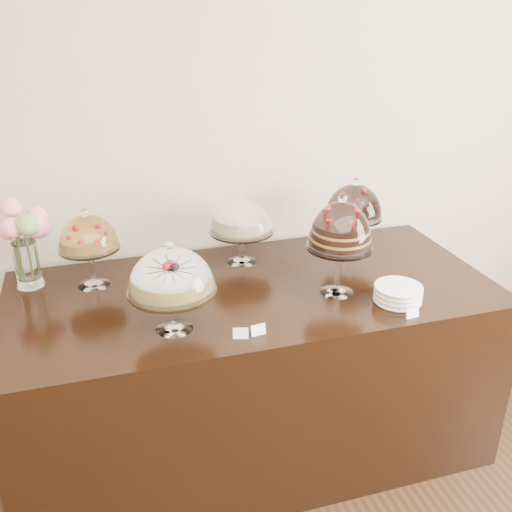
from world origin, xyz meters
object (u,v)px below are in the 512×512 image
object	(u,v)px
plate_stack	(398,294)
cake_stand_choco_layer	(341,229)
cake_stand_sugar_sponge	(171,275)
cake_stand_cheesecake	(241,220)
cake_stand_fruit_tart	(88,236)
cake_stand_dark_choco	(354,205)
display_counter	(253,369)
flower_vase	(25,237)

from	to	relation	value
plate_stack	cake_stand_choco_layer	bearing A→B (deg)	144.35
cake_stand_sugar_sponge	cake_stand_cheesecake	distance (m)	0.69
cake_stand_sugar_sponge	plate_stack	xyz separation A→B (m)	(0.97, -0.06, -0.20)
cake_stand_choco_layer	cake_stand_fruit_tart	distance (m)	1.11
cake_stand_choco_layer	plate_stack	xyz separation A→B (m)	(0.22, -0.16, -0.27)
cake_stand_choco_layer	cake_stand_cheesecake	distance (m)	0.55
cake_stand_choco_layer	cake_stand_cheesecake	size ratio (longest dim) A/B	1.31
cake_stand_choco_layer	cake_stand_dark_choco	world-z (taller)	cake_stand_choco_layer
cake_stand_dark_choco	cake_stand_fruit_tart	size ratio (longest dim) A/B	1.08
display_counter	flower_vase	distance (m)	1.23
display_counter	cake_stand_fruit_tart	world-z (taller)	cake_stand_fruit_tart
cake_stand_choco_layer	plate_stack	size ratio (longest dim) A/B	2.32
cake_stand_dark_choco	cake_stand_fruit_tart	bearing A→B (deg)	179.61
cake_stand_sugar_sponge	plate_stack	world-z (taller)	cake_stand_sugar_sponge
cake_stand_choco_layer	plate_stack	world-z (taller)	cake_stand_choco_layer
plate_stack	cake_stand_cheesecake	bearing A→B (deg)	132.06
display_counter	cake_stand_dark_choco	world-z (taller)	cake_stand_dark_choco
cake_stand_choco_layer	flower_vase	size ratio (longest dim) A/B	1.13
cake_stand_sugar_sponge	cake_stand_fruit_tart	size ratio (longest dim) A/B	1.01
display_counter	cake_stand_fruit_tart	xyz separation A→B (m)	(-0.69, 0.24, 0.69)
display_counter	cake_stand_dark_choco	bearing A→B (deg)	21.12
cake_stand_dark_choco	display_counter	bearing A→B (deg)	-158.88
cake_stand_sugar_sponge	plate_stack	size ratio (longest dim) A/B	1.89
cake_stand_cheesecake	flower_vase	size ratio (longest dim) A/B	0.86
cake_stand_sugar_sponge	cake_stand_dark_choco	bearing A→B (deg)	25.73
cake_stand_choco_layer	flower_vase	world-z (taller)	cake_stand_choco_layer
cake_stand_sugar_sponge	cake_stand_dark_choco	xyz separation A→B (m)	(1.00, 0.48, 0.02)
cake_stand_fruit_tart	flower_vase	size ratio (longest dim) A/B	0.91
cake_stand_cheesecake	cake_stand_dark_choco	bearing A→B (deg)	-6.07
cake_stand_cheesecake	flower_vase	xyz separation A→B (m)	(-0.99, 0.03, 0.01)
cake_stand_choco_layer	cake_stand_sugar_sponge	bearing A→B (deg)	-172.37
cake_stand_dark_choco	plate_stack	world-z (taller)	cake_stand_dark_choco
cake_stand_cheesecake	cake_stand_fruit_tart	size ratio (longest dim) A/B	0.95
cake_stand_fruit_tart	display_counter	bearing A→B (deg)	-19.08
flower_vase	cake_stand_sugar_sponge	bearing A→B (deg)	-45.36
cake_stand_sugar_sponge	display_counter	bearing A→B (deg)	31.99
cake_stand_cheesecake	display_counter	bearing A→B (deg)	-95.43
cake_stand_sugar_sponge	cake_stand_choco_layer	size ratio (longest dim) A/B	0.82
cake_stand_fruit_tart	cake_stand_sugar_sponge	bearing A→B (deg)	-59.03
cake_stand_cheesecake	cake_stand_dark_choco	distance (m)	0.57
cake_stand_fruit_tart	plate_stack	world-z (taller)	cake_stand_fruit_tart
cake_stand_dark_choco	flower_vase	xyz separation A→B (m)	(-1.56, 0.09, -0.03)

